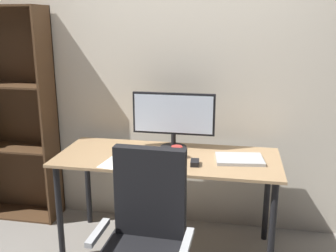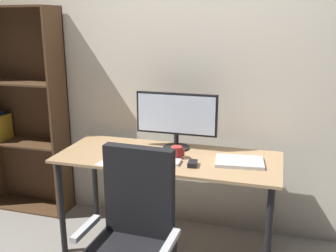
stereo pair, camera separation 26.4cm
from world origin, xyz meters
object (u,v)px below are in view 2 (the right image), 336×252
object	(u,v)px
coffee_mug	(177,152)
mouse	(192,164)
desk	(168,168)
bookshelf	(22,114)
laptop	(239,161)
keyboard	(159,161)
monitor	(176,117)
office_chair	(131,250)

from	to	relation	value
coffee_mug	mouse	bearing A→B (deg)	-39.45
desk	bookshelf	xyz separation A→B (m)	(-1.44, 0.33, 0.23)
coffee_mug	laptop	bearing A→B (deg)	3.62
keyboard	mouse	size ratio (longest dim) A/B	3.02
desk	monitor	distance (m)	0.38
mouse	office_chair	bearing A→B (deg)	-112.08
laptop	office_chair	distance (m)	0.95
keyboard	laptop	distance (m)	0.54
mouse	laptop	bearing A→B (deg)	21.27
coffee_mug	office_chair	size ratio (longest dim) A/B	0.09
monitor	laptop	world-z (taller)	monitor
desk	mouse	distance (m)	0.27
monitor	coffee_mug	bearing A→B (deg)	-73.67
mouse	laptop	distance (m)	0.33
mouse	office_chair	distance (m)	0.72
mouse	bookshelf	xyz separation A→B (m)	(-1.65, 0.46, 0.12)
keyboard	office_chair	size ratio (longest dim) A/B	0.29
desk	keyboard	xyz separation A→B (m)	(-0.02, -0.13, 0.10)
mouse	bookshelf	size ratio (longest dim) A/B	0.05
office_chair	bookshelf	xyz separation A→B (m)	(-1.45, 1.09, 0.42)
office_chair	bookshelf	size ratio (longest dim) A/B	0.57
laptop	bookshelf	distance (m)	1.97
coffee_mug	desk	bearing A→B (deg)	161.38
laptop	office_chair	size ratio (longest dim) A/B	0.32
monitor	keyboard	world-z (taller)	monitor
coffee_mug	bookshelf	distance (m)	1.55
keyboard	mouse	bearing A→B (deg)	-4.17
coffee_mug	laptop	xyz separation A→B (m)	(0.43, 0.03, -0.03)
coffee_mug	laptop	distance (m)	0.43
bookshelf	keyboard	bearing A→B (deg)	-17.94
desk	keyboard	world-z (taller)	keyboard
bookshelf	monitor	bearing A→B (deg)	-5.63
monitor	keyboard	bearing A→B (deg)	-95.90
laptop	bookshelf	size ratio (longest dim) A/B	0.18
coffee_mug	office_chair	xyz separation A→B (m)	(-0.06, -0.74, -0.32)
monitor	coffee_mug	xyz separation A→B (m)	(0.06, -0.21, -0.20)
coffee_mug	laptop	size ratio (longest dim) A/B	0.29
desk	office_chair	world-z (taller)	office_chair
desk	office_chair	distance (m)	0.79
bookshelf	laptop	bearing A→B (deg)	-9.42
keyboard	laptop	world-z (taller)	laptop
monitor	laptop	distance (m)	0.57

